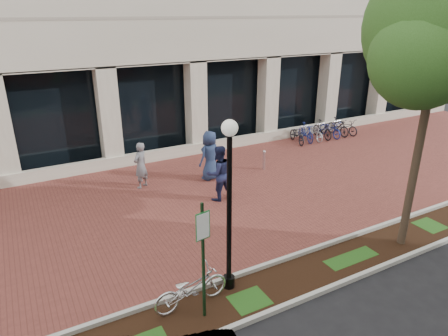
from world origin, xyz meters
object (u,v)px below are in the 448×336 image
lamppost (229,199)px  locked_bicycle (191,288)px  street_tree (440,38)px  bollard (264,160)px  pedestrian_right (210,156)px  bike_rack_cluster (322,130)px  parking_sign (203,249)px  pedestrian_mid (219,173)px  pedestrian_left (141,165)px

lamppost → locked_bicycle: size_ratio=2.32×
street_tree → bollard: street_tree is taller
locked_bicycle → bollard: 8.72m
pedestrian_right → bike_rack_cluster: (7.63, 2.07, -0.54)m
parking_sign → locked_bicycle: size_ratio=1.54×
parking_sign → pedestrian_right: size_ratio=1.41×
lamppost → bollard: 8.11m
bollard → pedestrian_mid: bearing=-151.6°
pedestrian_left → pedestrian_right: (2.64, -0.50, 0.10)m
pedestrian_mid → parking_sign: bearing=58.1°
pedestrian_right → bike_rack_cluster: 7.92m
pedestrian_left → pedestrian_right: bearing=135.9°
lamppost → bike_rack_cluster: lamppost is taller
street_tree → pedestrian_left: (-5.44, 7.35, -4.78)m
lamppost → street_tree: 6.37m
pedestrian_left → pedestrian_right: 2.69m
pedestrian_right → pedestrian_left: bearing=-30.9°
bollard → street_tree: bearing=-87.0°
street_tree → bollard: size_ratio=8.97×
street_tree → lamppost: bearing=173.4°
bollard → bike_rack_cluster: (5.19, 2.26, 0.01)m
locked_bicycle → pedestrian_right: 7.39m
bike_rack_cluster → pedestrian_mid: bearing=-146.6°
pedestrian_mid → street_tree: bearing=122.6°
lamppost → street_tree: (5.41, -0.63, 3.30)m
street_tree → pedestrian_mid: 7.65m
pedestrian_right → bike_rack_cluster: pedestrian_right is taller
parking_sign → street_tree: size_ratio=0.36×
pedestrian_left → pedestrian_mid: pedestrian_mid is taller
parking_sign → bollard: size_ratio=3.24×
bike_rack_cluster → pedestrian_left: bearing=-163.2°
lamppost → pedestrian_left: size_ratio=2.35×
pedestrian_left → pedestrian_mid: 3.11m
pedestrian_right → parking_sign: bearing=42.3°
street_tree → bollard: (-0.35, 6.67, -5.23)m
parking_sign → pedestrian_mid: 5.92m
pedestrian_left → bollard: pedestrian_left is taller
parking_sign → pedestrian_mid: size_ratio=1.39×
pedestrian_left → bollard: 5.15m
bollard → pedestrian_right: bearing=175.8°
locked_bicycle → pedestrian_right: pedestrian_right is taller
parking_sign → lamppost: 1.31m
street_tree → parking_sign: bearing=-180.0°
street_tree → pedestrian_right: 8.75m
street_tree → pedestrian_left: bearing=126.5°
parking_sign → street_tree: bearing=-9.4°
parking_sign → street_tree: (6.37, 0.00, 3.93)m
locked_bicycle → pedestrian_right: (3.69, 6.38, 0.51)m
lamppost → bollard: bearing=50.0°
lamppost → pedestrian_mid: bearing=65.0°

